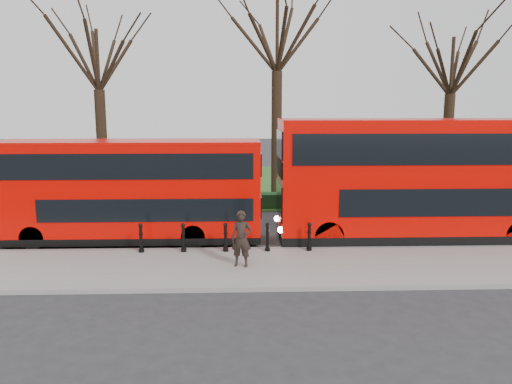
{
  "coord_description": "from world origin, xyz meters",
  "views": [
    {
      "loc": [
        -0.12,
        -18.82,
        5.43
      ],
      "look_at": [
        0.51,
        0.5,
        2.0
      ],
      "focal_mm": 35.0,
      "sensor_mm": 36.0,
      "label": 1
    }
  ],
  "objects_px": {
    "bollard_row": "(226,238)",
    "bus_rear": "(432,181)",
    "pedestrian": "(241,239)",
    "bus_lead": "(131,192)"
  },
  "relations": [
    {
      "from": "bus_rear",
      "to": "pedestrian",
      "type": "distance_m",
      "value": 8.43
    },
    {
      "from": "bollard_row",
      "to": "bus_rear",
      "type": "height_order",
      "value": "bus_rear"
    },
    {
      "from": "bus_lead",
      "to": "pedestrian",
      "type": "relative_size",
      "value": 5.45
    },
    {
      "from": "bus_lead",
      "to": "pedestrian",
      "type": "xyz_separation_m",
      "value": [
        4.3,
        -3.64,
        -0.95
      ]
    },
    {
      "from": "bollard_row",
      "to": "bus_rear",
      "type": "bearing_deg",
      "value": 12.33
    },
    {
      "from": "bollard_row",
      "to": "bus_lead",
      "type": "distance_m",
      "value": 4.43
    },
    {
      "from": "bus_lead",
      "to": "bus_rear",
      "type": "relative_size",
      "value": 0.83
    },
    {
      "from": "bus_lead",
      "to": "bus_rear",
      "type": "bearing_deg",
      "value": -0.83
    },
    {
      "from": "bollard_row",
      "to": "bus_rear",
      "type": "xyz_separation_m",
      "value": [
        8.13,
        1.78,
        1.78
      ]
    },
    {
      "from": "bus_lead",
      "to": "pedestrian",
      "type": "distance_m",
      "value": 5.71
    }
  ]
}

